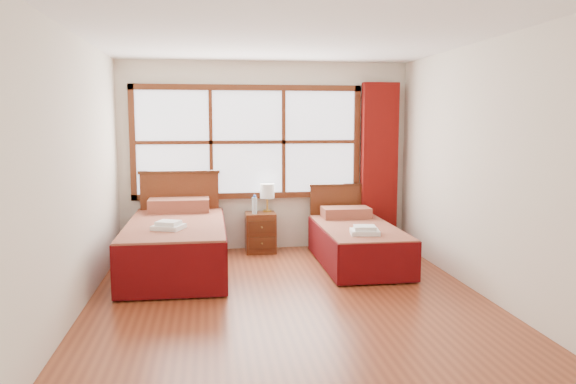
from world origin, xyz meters
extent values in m
plane|color=brown|center=(0.00, 0.00, 0.00)|extent=(4.50, 4.50, 0.00)
plane|color=white|center=(0.00, 0.00, 2.60)|extent=(4.50, 4.50, 0.00)
plane|color=silver|center=(0.00, 2.25, 1.30)|extent=(4.00, 0.00, 4.00)
plane|color=silver|center=(-2.00, 0.00, 1.30)|extent=(0.00, 4.50, 4.50)
plane|color=silver|center=(2.00, 0.00, 1.30)|extent=(0.00, 4.50, 4.50)
cube|color=white|center=(-0.25, 2.22, 1.50)|extent=(3.00, 0.02, 1.40)
cube|color=#5A2913|center=(-0.25, 2.20, 0.76)|extent=(3.16, 0.06, 0.08)
cube|color=#5A2913|center=(-0.25, 2.20, 2.24)|extent=(3.16, 0.06, 0.08)
cube|color=#5A2913|center=(-1.79, 2.20, 1.50)|extent=(0.08, 0.06, 1.56)
cube|color=#5A2913|center=(1.29, 2.20, 1.50)|extent=(0.08, 0.06, 1.56)
cube|color=#5A2913|center=(-0.75, 2.20, 1.50)|extent=(0.05, 0.05, 1.40)
cube|color=#5A2913|center=(0.25, 2.20, 1.50)|extent=(0.05, 0.05, 1.40)
cube|color=#5A2913|center=(-0.25, 2.20, 1.50)|extent=(3.00, 0.05, 0.05)
cube|color=maroon|center=(1.60, 2.11, 1.17)|extent=(0.50, 0.16, 2.30)
cube|color=#44200E|center=(-1.18, 1.13, 0.16)|extent=(1.00, 2.01, 0.33)
cube|color=#630E0E|center=(-1.18, 1.13, 0.46)|extent=(1.12, 2.23, 0.27)
cube|color=#5A090B|center=(-1.74, 1.13, 0.30)|extent=(0.03, 2.23, 0.56)
cube|color=#5A090B|center=(-0.62, 1.13, 0.30)|extent=(0.03, 2.23, 0.56)
cube|color=#5A090B|center=(-1.18, 0.02, 0.30)|extent=(1.12, 0.03, 0.56)
cube|color=#630E0E|center=(-1.18, 1.94, 0.69)|extent=(0.79, 0.46, 0.17)
cube|color=#5A2913|center=(-1.18, 2.14, 0.55)|extent=(1.05, 0.06, 1.09)
cube|color=#44200E|center=(-1.18, 2.14, 1.10)|extent=(1.09, 0.08, 0.04)
cube|color=#44200E|center=(1.05, 1.13, 0.13)|extent=(0.81, 1.63, 0.27)
cube|color=#630E0E|center=(1.05, 1.13, 0.38)|extent=(0.91, 1.81, 0.22)
cube|color=#5A090B|center=(0.59, 1.13, 0.25)|extent=(0.03, 1.81, 0.45)
cube|color=#5A090B|center=(1.50, 1.13, 0.25)|extent=(0.03, 1.81, 0.45)
cube|color=#5A090B|center=(1.05, 0.23, 0.25)|extent=(0.91, 0.03, 0.45)
cube|color=#630E0E|center=(1.05, 1.78, 0.56)|extent=(0.64, 0.37, 0.14)
cube|color=#5A2913|center=(1.05, 2.14, 0.44)|extent=(0.85, 0.06, 0.88)
cube|color=#44200E|center=(1.05, 2.14, 0.89)|extent=(0.88, 0.08, 0.04)
cube|color=#5A2913|center=(-0.10, 2.00, 0.27)|extent=(0.41, 0.36, 0.54)
cube|color=#44200E|center=(-0.10, 1.81, 0.16)|extent=(0.36, 0.02, 0.16)
cube|color=#44200E|center=(-0.10, 1.81, 0.38)|extent=(0.36, 0.02, 0.16)
sphere|color=olive|center=(-0.10, 1.79, 0.16)|extent=(0.03, 0.03, 0.03)
sphere|color=olive|center=(-0.10, 1.79, 0.38)|extent=(0.03, 0.03, 0.03)
cube|color=white|center=(-1.24, 0.69, 0.62)|extent=(0.39, 0.37, 0.05)
cube|color=white|center=(-1.24, 0.69, 0.67)|extent=(0.30, 0.28, 0.04)
cube|color=white|center=(1.00, 0.67, 0.51)|extent=(0.37, 0.33, 0.05)
cube|color=white|center=(1.00, 0.67, 0.56)|extent=(0.28, 0.25, 0.05)
cylinder|color=gold|center=(0.01, 2.10, 0.55)|extent=(0.12, 0.12, 0.02)
cylinder|color=gold|center=(0.01, 2.10, 0.65)|extent=(0.03, 0.03, 0.17)
cylinder|color=silver|center=(0.01, 2.10, 0.83)|extent=(0.20, 0.20, 0.20)
cylinder|color=#BEE5F4|center=(-0.18, 1.95, 0.66)|extent=(0.07, 0.07, 0.22)
cylinder|color=blue|center=(-0.18, 1.95, 0.78)|extent=(0.03, 0.03, 0.03)
cylinder|color=#BEE5F4|center=(-0.18, 1.94, 0.66)|extent=(0.07, 0.07, 0.22)
cylinder|color=blue|center=(-0.18, 1.94, 0.78)|extent=(0.03, 0.03, 0.03)
camera|label=1|loc=(-0.77, -5.54, 1.79)|focal=35.00mm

